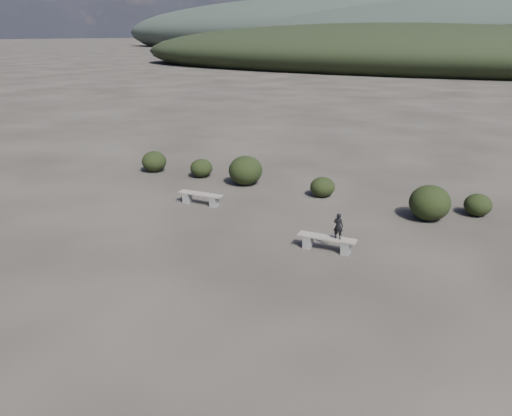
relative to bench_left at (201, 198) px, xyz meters
The scene contains 10 objects.
ground 6.24m from the bench_left, 60.23° to the right, with size 1200.00×1200.00×0.00m, color #2A2621.
bench_left is the anchor object (origin of this frame).
bench_right 6.54m from the bench_left, 14.41° to the right, with size 1.95×0.63×0.48m.
seated_person 6.89m from the bench_left, 13.34° to the right, with size 0.31×0.21×0.86m, color black.
shrub_a 4.21m from the bench_left, 126.40° to the left, with size 1.09×1.09×0.89m, color black.
shrub_b 3.43m from the bench_left, 89.12° to the left, with size 1.57×1.57×1.35m, color black.
shrub_c 5.28m from the bench_left, 42.63° to the left, with size 1.07×1.07×0.86m, color black.
shrub_d 9.02m from the bench_left, 19.62° to the left, with size 1.53×1.53×1.34m, color black.
shrub_e 10.95m from the bench_left, 24.02° to the left, with size 1.04×1.04×0.86m, color black.
shrub_f 5.99m from the bench_left, 150.12° to the left, with size 1.24×1.24×1.05m, color black.
Camera 1 is at (8.93, -10.16, 6.68)m, focal length 35.00 mm.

